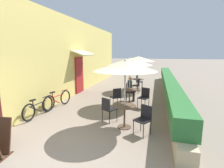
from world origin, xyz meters
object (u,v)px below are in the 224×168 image
object	(u,v)px
patio_umbrella_mid	(130,62)
cafe_chair_mid_right	(144,96)
cafe_chair_mid_left	(116,96)
cafe_chair_mid_back	(129,91)
cafe_chair_near_left	(144,117)
bicycle_leaning	(39,108)
cafe_chair_near_right	(108,108)
cafe_chair_far_left	(137,85)
seated_patron_mid_back	(131,87)
cafe_chair_far_right	(138,81)
bicycle_second	(58,100)
patio_umbrella_near	(125,66)
patio_umbrella_far	(138,59)
patio_table_near	(125,112)
patio_table_far	(138,83)
patio_table_mid	(130,94)

from	to	relation	value
patio_umbrella_mid	cafe_chair_mid_right	world-z (taller)	patio_umbrella_mid
cafe_chair_mid_left	cafe_chair_mid_back	bearing A→B (deg)	36.23
cafe_chair_near_left	bicycle_leaning	distance (m)	3.99
cafe_chair_near_right	cafe_chair_mid_left	world-z (taller)	same
cafe_chair_far_left	bicycle_leaning	xyz separation A→B (m)	(-3.16, -4.70, -0.18)
cafe_chair_near_left	seated_patron_mid_back	size ratio (longest dim) A/B	0.70
cafe_chair_mid_right	cafe_chair_far_right	distance (m)	4.11
bicycle_second	cafe_chair_far_right	bearing A→B (deg)	68.71
patio_umbrella_near	patio_umbrella_mid	distance (m)	2.45
patio_umbrella_mid	cafe_chair_mid_left	size ratio (longest dim) A/B	2.52
patio_umbrella_far	cafe_chair_far_left	world-z (taller)	patio_umbrella_far
cafe_chair_near_left	cafe_chair_mid_left	distance (m)	2.65
bicycle_leaning	patio_umbrella_mid	bearing A→B (deg)	38.37
patio_umbrella_far	cafe_chair_mid_right	bearing A→B (deg)	-79.12
patio_table_near	cafe_chair_near_right	distance (m)	0.70
patio_umbrella_mid	cafe_chair_far_left	distance (m)	2.85
bicycle_leaning	cafe_chair_far_left	bearing A→B (deg)	58.34
patio_table_far	cafe_chair_near_left	bearing A→B (deg)	-82.05
cafe_chair_near_left	cafe_chair_mid_right	xyz separation A→B (m)	(-0.18, 2.54, 0.00)
cafe_chair_mid_left	bicycle_leaning	world-z (taller)	cafe_chair_mid_left
cafe_chair_mid_back	patio_umbrella_near	bearing A→B (deg)	0.18
patio_table_far	cafe_chair_far_right	distance (m)	0.70
patio_umbrella_mid	seated_patron_mid_back	distance (m)	1.48
patio_umbrella_far	cafe_chair_far_right	distance (m)	1.63
cafe_chair_near_right	cafe_chair_mid_right	size ratio (longest dim) A/B	1.00
cafe_chair_mid_right	bicycle_leaning	size ratio (longest dim) A/B	0.52
cafe_chair_near_right	cafe_chair_mid_right	xyz separation A→B (m)	(1.09, 1.92, 0.00)
patio_table_near	seated_patron_mid_back	distance (m)	3.15
patio_table_near	patio_umbrella_near	xyz separation A→B (m)	(0.00, -0.00, 1.47)
patio_umbrella_near	bicycle_leaning	bearing A→B (deg)	176.95
seated_patron_mid_back	patio_table_mid	bearing A→B (deg)	-2.89
cafe_chair_near_left	patio_table_far	bearing A→B (deg)	-50.13
cafe_chair_near_left	patio_table_far	xyz separation A→B (m)	(-0.82, 5.89, -0.00)
cafe_chair_mid_back	bicycle_second	bearing A→B (deg)	-64.42
patio_umbrella_near	patio_umbrella_far	bearing A→B (deg)	91.92
bicycle_second	cafe_chair_far_left	bearing A→B (deg)	59.08
cafe_chair_near_left	cafe_chair_near_right	world-z (taller)	same
patio_table_mid	bicycle_leaning	world-z (taller)	patio_table_mid
cafe_chair_near_left	cafe_chair_near_right	size ratio (longest dim) A/B	1.00
cafe_chair_mid_back	seated_patron_mid_back	bearing A→B (deg)	90.00
cafe_chair_far_right	bicycle_second	bearing A→B (deg)	-27.66
patio_table_near	cafe_chair_mid_back	size ratio (longest dim) A/B	0.85
cafe_chair_mid_back	seated_patron_mid_back	xyz separation A→B (m)	(0.11, 0.01, 0.17)
cafe_chair_near_right	patio_umbrella_near	bearing A→B (deg)	6.23
cafe_chair_near_right	patio_umbrella_mid	size ratio (longest dim) A/B	0.40
patio_umbrella_near	cafe_chair_near_left	xyz separation A→B (m)	(0.64, -0.31, -1.47)
cafe_chair_near_right	bicycle_leaning	world-z (taller)	cafe_chair_near_right
patio_table_near	bicycle_leaning	xyz separation A→B (m)	(-3.32, 0.18, -0.18)
cafe_chair_near_left	patio_umbrella_far	bearing A→B (deg)	-50.13
cafe_chair_near_right	cafe_chair_mid_back	bearing A→B (deg)	116.60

